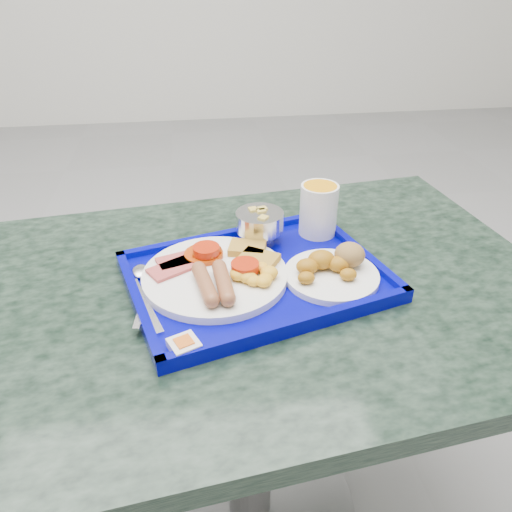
{
  "coord_description": "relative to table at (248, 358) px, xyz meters",
  "views": [
    {
      "loc": [
        0.12,
        -1.1,
        1.2
      ],
      "look_at": [
        0.22,
        -0.38,
        0.74
      ],
      "focal_mm": 35.0,
      "sensor_mm": 36.0,
      "label": 1
    }
  ],
  "objects": [
    {
      "name": "main_plate",
      "position": [
        -0.05,
        0.0,
        0.21
      ],
      "size": [
        0.25,
        0.25,
        0.04
      ],
      "rotation": [
        0.0,
        0.0,
        0.02
      ],
      "color": "white",
      "rests_on": "tray"
    },
    {
      "name": "juice_cup",
      "position": [
        0.16,
        0.14,
        0.25
      ],
      "size": [
        0.07,
        0.07,
        0.1
      ],
      "color": "white",
      "rests_on": "tray"
    },
    {
      "name": "knife",
      "position": [
        -0.18,
        -0.05,
        0.19
      ],
      "size": [
        0.07,
        0.17,
        0.0
      ],
      "primitive_type": "cube",
      "rotation": [
        0.0,
        0.0,
        0.33
      ],
      "color": "silver",
      "rests_on": "tray"
    },
    {
      "name": "fruit_bowl",
      "position": [
        0.04,
        0.13,
        0.23
      ],
      "size": [
        0.09,
        0.09,
        0.06
      ],
      "color": "silver",
      "rests_on": "tray"
    },
    {
      "name": "jam_packet",
      "position": [
        -0.11,
        -0.17,
        0.2
      ],
      "size": [
        0.05,
        0.05,
        0.02
      ],
      "rotation": [
        0.0,
        0.0,
        0.41
      ],
      "color": "white",
      "rests_on": "tray"
    },
    {
      "name": "bread_plate",
      "position": [
        0.15,
        -0.02,
        0.21
      ],
      "size": [
        0.17,
        0.17,
        0.05
      ],
      "rotation": [
        0.0,
        0.0,
        0.37
      ],
      "color": "white",
      "rests_on": "tray"
    },
    {
      "name": "spoon",
      "position": [
        -0.18,
        0.01,
        0.2
      ],
      "size": [
        0.04,
        0.18,
        0.01
      ],
      "rotation": [
        0.0,
        0.0,
        -0.12
      ],
      "color": "silver",
      "rests_on": "tray"
    },
    {
      "name": "floor",
      "position": [
        -0.21,
        0.38,
        -0.51
      ],
      "size": [
        6.0,
        6.0,
        0.0
      ],
      "primitive_type": "plane",
      "color": "gray",
      "rests_on": "ground"
    },
    {
      "name": "table",
      "position": [
        0.0,
        0.0,
        0.0
      ],
      "size": [
        1.18,
        0.86,
        0.69
      ],
      "rotation": [
        0.0,
        0.0,
        0.12
      ],
      "color": "gray",
      "rests_on": "floor"
    },
    {
      "name": "tray",
      "position": [
        0.02,
        0.01,
        0.19
      ],
      "size": [
        0.5,
        0.42,
        0.03
      ],
      "rotation": [
        0.0,
        0.0,
        0.27
      ],
      "color": "#03049A",
      "rests_on": "table"
    }
  ]
}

